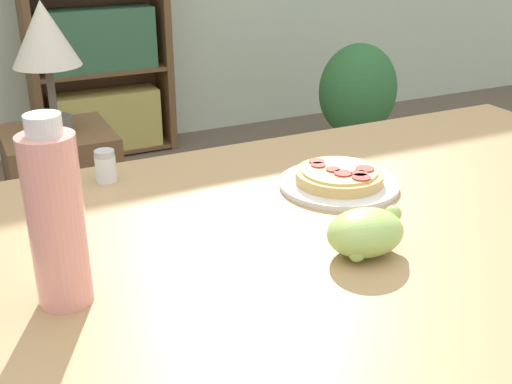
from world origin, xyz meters
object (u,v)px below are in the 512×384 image
at_px(side_table, 67,207).
at_px(pizza_on_plate, 339,179).
at_px(salt_shaker, 106,166).
at_px(table_lamp, 45,40).
at_px(bookshelf, 97,35).
at_px(drink_bottle, 56,218).
at_px(grape_bunch, 365,233).
at_px(potted_plant_floor, 357,98).

bearing_deg(side_table, pizza_on_plate, -74.28).
relative_size(salt_shaker, side_table, 0.11).
bearing_deg(side_table, table_lamp, -82.87).
xyz_separation_m(bookshelf, table_lamp, (-0.42, -1.23, 0.21)).
height_order(pizza_on_plate, table_lamp, table_lamp).
bearing_deg(drink_bottle, bookshelf, 76.31).
height_order(salt_shaker, bookshelf, bookshelf).
bearing_deg(grape_bunch, table_lamp, 99.17).
bearing_deg(grape_bunch, bookshelf, 85.56).
bearing_deg(pizza_on_plate, side_table, 105.72).
height_order(pizza_on_plate, side_table, pizza_on_plate).
xyz_separation_m(grape_bunch, bookshelf, (0.20, 2.60, -0.14)).
relative_size(pizza_on_plate, grape_bunch, 1.67).
xyz_separation_m(pizza_on_plate, side_table, (-0.32, 1.15, -0.47)).
height_order(grape_bunch, table_lamp, table_lamp).
bearing_deg(grape_bunch, salt_shaker, 121.99).
bearing_deg(salt_shaker, table_lamp, 86.93).
distance_m(grape_bunch, salt_shaker, 0.51).
distance_m(side_table, table_lamp, 0.56).
bearing_deg(bookshelf, pizza_on_plate, -92.42).
xyz_separation_m(grape_bunch, side_table, (-0.22, 1.38, -0.49)).
distance_m(drink_bottle, salt_shaker, 0.41).
bearing_deg(salt_shaker, bookshelf, 77.64).
bearing_deg(pizza_on_plate, bookshelf, 87.58).
xyz_separation_m(drink_bottle, side_table, (0.19, 1.31, -0.58)).
height_order(table_lamp, potted_plant_floor, table_lamp).
bearing_deg(salt_shaker, potted_plant_floor, 43.13).
xyz_separation_m(pizza_on_plate, bookshelf, (0.10, 2.38, -0.12)).
bearing_deg(salt_shaker, grape_bunch, -58.01).
bearing_deg(table_lamp, bookshelf, 70.92).
xyz_separation_m(bookshelf, potted_plant_floor, (1.14, -0.65, -0.30)).
bearing_deg(drink_bottle, table_lamp, 81.59).
height_order(salt_shaker, table_lamp, table_lamp).
distance_m(pizza_on_plate, bookshelf, 2.38).
xyz_separation_m(salt_shaker, side_table, (0.05, 0.94, -0.49)).
relative_size(bookshelf, side_table, 2.42).
bearing_deg(drink_bottle, pizza_on_plate, 17.38).
xyz_separation_m(drink_bottle, table_lamp, (0.19, 1.31, -0.02)).
xyz_separation_m(grape_bunch, salt_shaker, (-0.27, 0.44, -0.00)).
distance_m(drink_bottle, table_lamp, 1.33).
xyz_separation_m(salt_shaker, table_lamp, (0.05, 0.94, 0.07)).
xyz_separation_m(table_lamp, potted_plant_floor, (1.57, 0.58, -0.51)).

